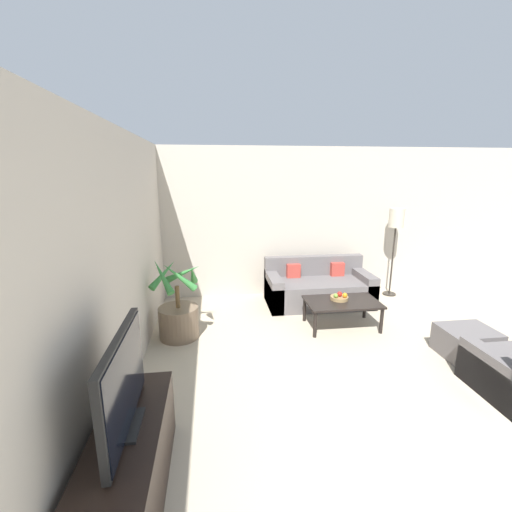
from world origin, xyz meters
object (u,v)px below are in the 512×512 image
television (123,383)px  potted_palm (179,314)px  ottoman (466,342)px  floor_lamp (396,224)px  fruit_bowl (339,298)px  apple_green (336,296)px  apple_red (340,294)px  orange_fruit (345,295)px  coffee_table (342,304)px  tv_console (131,461)px  sofa_loveseat (318,288)px

television → potted_palm: (0.11, 2.43, -0.56)m
ottoman → floor_lamp: bearing=85.8°
fruit_bowl → apple_green: (-0.07, -0.05, 0.06)m
potted_palm → apple_red: 2.35m
orange_fruit → floor_lamp: bearing=41.3°
coffee_table → tv_console: bearing=-135.4°
coffee_table → apple_green: bearing=169.5°
floor_lamp → ottoman: size_ratio=2.55×
television → potted_palm: 2.49m
television → coffee_table: bearing=44.7°
fruit_bowl → apple_red: apple_red is taller
tv_console → apple_red: bearing=45.7°
sofa_loveseat → floor_lamp: (1.48, 0.25, 1.07)m
tv_console → potted_palm: size_ratio=1.12×
television → sofa_loveseat: television is taller
tv_console → floor_lamp: floor_lamp is taller
floor_lamp → fruit_bowl: size_ratio=6.19×
tv_console → ottoman: tv_console is taller
tv_console → coffee_table: 3.49m
sofa_loveseat → coffee_table: size_ratio=1.68×
floor_lamp → coffee_table: (-1.42, -1.22, -0.98)m
potted_palm → apple_red: potted_palm is taller
fruit_bowl → apple_red: (0.00, -0.00, 0.06)m
coffee_table → apple_green: size_ratio=16.27×
television → ottoman: (3.73, 1.47, -0.72)m
potted_palm → apple_red: (2.35, 0.09, 0.16)m
television → coffee_table: television is taller
fruit_bowl → sofa_loveseat: bearing=92.3°
tv_console → television: bearing=-0.0°
fruit_bowl → apple_green: apple_green is taller
apple_red → apple_green: bearing=-147.9°
apple_green → ottoman: apple_green is taller
coffee_table → ottoman: coffee_table is taller
ottoman → sofa_loveseat: bearing=124.0°
tv_console → floor_lamp: size_ratio=0.79×
apple_red → fruit_bowl: bearing=167.6°
sofa_loveseat → apple_red: size_ratio=24.10×
potted_palm → ottoman: potted_palm is taller
apple_red → orange_fruit: (0.06, -0.06, -0.00)m
television → coffee_table: size_ratio=0.90×
apple_red → sofa_loveseat: bearing=92.4°
potted_palm → floor_lamp: size_ratio=0.71×
coffee_table → potted_palm: bearing=-179.5°
apple_green → orange_fruit: size_ratio=0.91×
television → orange_fruit: 3.54m
potted_palm → floor_lamp: floor_lamp is taller
fruit_bowl → ottoman: 1.68m
floor_lamp → ottoman: (-0.16, -2.21, -1.16)m
coffee_table → fruit_bowl: size_ratio=4.07×
fruit_bowl → orange_fruit: size_ratio=3.65×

